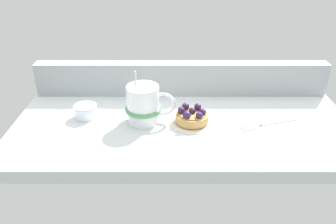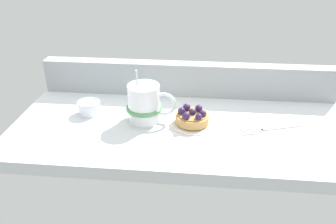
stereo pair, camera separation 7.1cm
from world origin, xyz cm
name	(u,v)px [view 2 (the right image)]	position (x,y,z in cm)	size (l,w,h in cm)	color
ground_plane	(183,129)	(0.00, 0.00, -1.62)	(87.44, 40.06, 3.23)	silver
window_rail_back	(187,79)	(0.00, 17.80, 4.91)	(85.69, 4.46, 9.83)	#9EA3A8
dessert_plate	(192,124)	(2.14, -0.32, 0.28)	(11.66, 11.66, 0.61)	silver
raspberry_tart	(192,117)	(2.11, -0.31, 2.17)	(8.52, 8.52, 4.05)	tan
coffee_mug	(145,104)	(-10.07, 0.84, 4.79)	(12.97, 9.41, 14.03)	white
dessert_fork	(270,129)	(21.67, -0.96, 0.30)	(15.77, 6.25, 0.60)	silver
sugar_bowl	(89,107)	(-25.77, 3.12, 1.89)	(6.22, 6.22, 3.51)	silver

